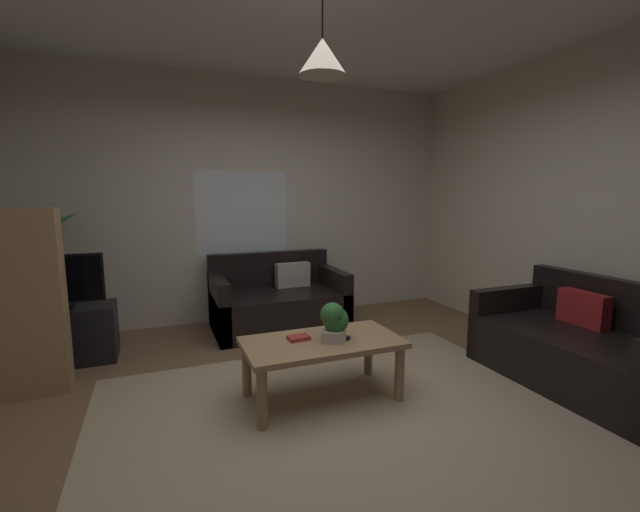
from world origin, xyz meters
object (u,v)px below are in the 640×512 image
(coffee_table, at_px, (322,349))
(tv, at_px, (55,281))
(book_on_table_0, at_px, (299,338))
(tv_stand, at_px, (61,335))
(couch_under_window, at_px, (278,304))
(pendant_lamp, at_px, (322,57))
(potted_palm_corner, at_px, (44,282))
(bookshelf_corner, at_px, (8,303))
(remote_on_table_0, at_px, (339,337))
(potted_plant_on_table, at_px, (334,321))
(couch_right_side, at_px, (582,350))

(coffee_table, height_order, tv, tv)
(book_on_table_0, distance_m, tv_stand, 2.26)
(couch_under_window, relative_size, pendant_lamp, 2.55)
(couch_under_window, relative_size, book_on_table_0, 9.40)
(tv, relative_size, pendant_lamp, 1.37)
(potted_palm_corner, height_order, bookshelf_corner, potted_palm_corner)
(tv_stand, bearing_deg, coffee_table, -37.55)
(couch_under_window, distance_m, coffee_table, 1.73)
(pendant_lamp, bearing_deg, remote_on_table_0, -7.85)
(potted_palm_corner, bearing_deg, tv_stand, -69.02)
(tv_stand, relative_size, tv, 1.18)
(book_on_table_0, relative_size, bookshelf_corner, 0.11)
(tv, bearing_deg, couch_under_window, 7.39)
(coffee_table, xyz_separation_m, bookshelf_corner, (-2.10, 0.87, 0.34))
(coffee_table, bearing_deg, pendant_lamp, 135.00)
(remote_on_table_0, bearing_deg, potted_plant_on_table, -27.30)
(book_on_table_0, distance_m, bookshelf_corner, 2.12)
(potted_plant_on_table, height_order, bookshelf_corner, bookshelf_corner)
(couch_under_window, relative_size, bookshelf_corner, 1.02)
(remote_on_table_0, distance_m, potted_plant_on_table, 0.14)
(couch_right_side, xyz_separation_m, pendant_lamp, (-2.01, 0.52, 2.12))
(remote_on_table_0, bearing_deg, couch_right_side, 119.42)
(couch_right_side, bearing_deg, tv_stand, -116.86)
(remote_on_table_0, bearing_deg, potted_palm_corner, -87.75)
(coffee_table, relative_size, pendant_lamp, 2.03)
(remote_on_table_0, distance_m, tv, 2.54)
(couch_right_side, height_order, coffee_table, couch_right_side)
(coffee_table, relative_size, potted_palm_corner, 0.76)
(tv, bearing_deg, couch_right_side, -26.61)
(tv, bearing_deg, tv_stand, 90.00)
(couch_under_window, bearing_deg, pendant_lamp, -95.19)
(tv, relative_size, potted_palm_corner, 0.51)
(bookshelf_corner, bearing_deg, potted_plant_on_table, -22.48)
(couch_right_side, height_order, tv, tv)
(tv, xyz_separation_m, bookshelf_corner, (-0.19, -0.58, -0.03))
(couch_right_side, height_order, book_on_table_0, couch_right_side)
(potted_palm_corner, bearing_deg, potted_plant_on_table, -42.87)
(remote_on_table_0, relative_size, potted_plant_on_table, 0.57)
(tv_stand, distance_m, potted_palm_corner, 0.69)
(tv, relative_size, bookshelf_corner, 0.55)
(bookshelf_corner, bearing_deg, remote_on_table_0, -21.65)
(book_on_table_0, bearing_deg, remote_on_table_0, -16.72)
(tv, distance_m, pendant_lamp, 2.92)
(book_on_table_0, height_order, pendant_lamp, pendant_lamp)
(couch_right_side, xyz_separation_m, book_on_table_0, (-2.17, 0.59, 0.19))
(coffee_table, bearing_deg, tv, 142.86)
(couch_right_side, xyz_separation_m, coffee_table, (-2.01, 0.52, 0.11))
(coffee_table, relative_size, bookshelf_corner, 0.81)
(tv_stand, xyz_separation_m, potted_palm_corner, (-0.20, 0.53, 0.39))
(couch_right_side, relative_size, tv, 1.97)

